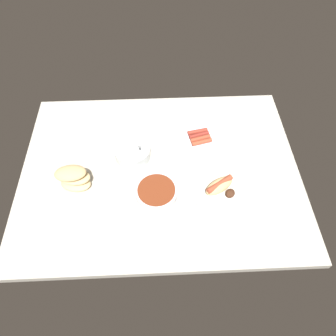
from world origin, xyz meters
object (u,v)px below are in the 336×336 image
bread_stack (73,178)px  plate_hotdog_assembled (218,188)px  bowl_coleslaw (132,152)px  bowl_chili (155,192)px  plate_sausages (199,138)px

bread_stack → plate_hotdog_assembled: bearing=-4.9°
bowl_coleslaw → bread_stack: bowl_coleslaw is taller
bowl_coleslaw → plate_hotdog_assembled: size_ratio=0.67×
bowl_coleslaw → bread_stack: 27.49cm
plate_hotdog_assembled → bread_stack: bearing=175.1°
bowl_chili → bread_stack: (-33.33, 6.31, 3.04)cm
plate_sausages → bread_stack: bearing=-156.9°
plate_hotdog_assembled → bowl_chili: bearing=-177.1°
bowl_chili → bread_stack: 34.06cm
bowl_chili → bread_stack: bearing=169.3°
bowl_coleslaw → plate_hotdog_assembled: bowl_coleslaw is taller
bowl_coleslaw → bowl_chili: 23.03cm
bowl_coleslaw → plate_hotdog_assembled: 40.73cm
bowl_chili → plate_hotdog_assembled: plate_hotdog_assembled is taller
plate_sausages → bread_stack: size_ratio=1.50×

